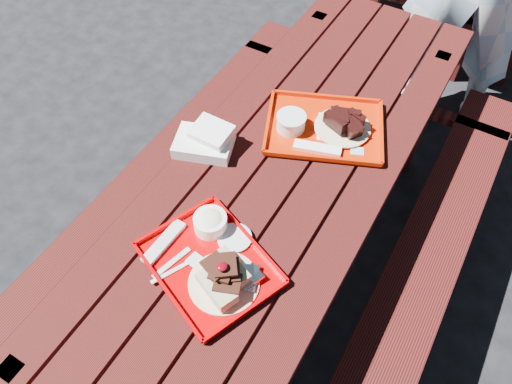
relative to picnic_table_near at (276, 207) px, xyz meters
The scene contains 5 objects.
ground 0.56m from the picnic_table_near, ahead, with size 60.00×60.00×0.00m, color black.
picnic_table_near is the anchor object (origin of this frame).
near_tray 0.46m from the picnic_table_near, 90.03° to the right, with size 0.49×0.44×0.13m.
far_tray 0.35m from the picnic_table_near, 81.55° to the left, with size 0.53×0.48×0.07m.
white_cloth 0.37m from the picnic_table_near, behind, with size 0.25×0.21×0.08m.
Camera 1 is at (0.50, -1.01, 2.11)m, focal length 35.00 mm.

